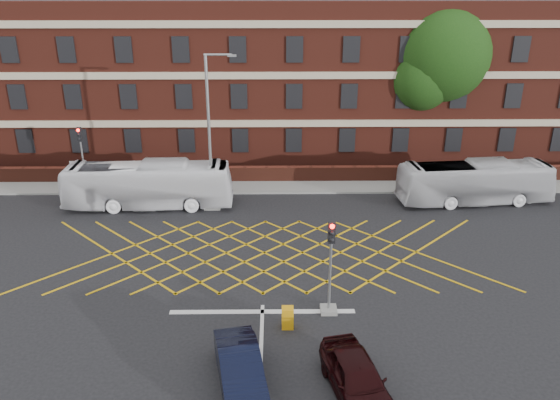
{
  "coord_description": "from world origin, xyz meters",
  "views": [
    {
      "loc": [
        0.55,
        -23.54,
        13.28
      ],
      "look_at": [
        0.82,
        1.5,
        3.2
      ],
      "focal_mm": 35.0,
      "sensor_mm": 36.0,
      "label": 1
    }
  ],
  "objects_px": {
    "traffic_light_far": "(83,164)",
    "direction_signs": "(79,172)",
    "utility_cabinet": "(288,318)",
    "traffic_light_near": "(330,276)",
    "street_lamp": "(211,158)",
    "bus_right": "(475,182)",
    "car_navy": "(240,368)",
    "bus_left": "(148,185)",
    "car_maroon": "(357,378)",
    "deciduous_tree": "(438,61)"
  },
  "relations": [
    {
      "from": "street_lamp",
      "to": "direction_signs",
      "type": "bearing_deg",
      "value": 161.88
    },
    {
      "from": "bus_right",
      "to": "street_lamp",
      "type": "bearing_deg",
      "value": 87.23
    },
    {
      "from": "traffic_light_near",
      "to": "deciduous_tree",
      "type": "bearing_deg",
      "value": 65.04
    },
    {
      "from": "street_lamp",
      "to": "utility_cabinet",
      "type": "distance_m",
      "value": 13.88
    },
    {
      "from": "bus_left",
      "to": "traffic_light_far",
      "type": "bearing_deg",
      "value": 55.15
    },
    {
      "from": "bus_right",
      "to": "traffic_light_far",
      "type": "distance_m",
      "value": 25.9
    },
    {
      "from": "bus_left",
      "to": "traffic_light_far",
      "type": "distance_m",
      "value": 6.09
    },
    {
      "from": "traffic_light_far",
      "to": "utility_cabinet",
      "type": "height_order",
      "value": "traffic_light_far"
    },
    {
      "from": "deciduous_tree",
      "to": "utility_cabinet",
      "type": "relative_size",
      "value": 12.85
    },
    {
      "from": "traffic_light_near",
      "to": "traffic_light_far",
      "type": "relative_size",
      "value": 1.0
    },
    {
      "from": "car_maroon",
      "to": "utility_cabinet",
      "type": "relative_size",
      "value": 4.57
    },
    {
      "from": "car_maroon",
      "to": "utility_cabinet",
      "type": "xyz_separation_m",
      "value": [
        -2.27,
        3.99,
        -0.26
      ]
    },
    {
      "from": "street_lamp",
      "to": "utility_cabinet",
      "type": "relative_size",
      "value": 10.14
    },
    {
      "from": "car_maroon",
      "to": "bus_right",
      "type": "bearing_deg",
      "value": 48.16
    },
    {
      "from": "car_maroon",
      "to": "deciduous_tree",
      "type": "xyz_separation_m",
      "value": [
        9.45,
        26.42,
        7.0
      ]
    },
    {
      "from": "car_navy",
      "to": "direction_signs",
      "type": "distance_m",
      "value": 22.7
    },
    {
      "from": "car_navy",
      "to": "car_maroon",
      "type": "xyz_separation_m",
      "value": [
        4.01,
        -0.59,
        0.03
      ]
    },
    {
      "from": "direction_signs",
      "to": "street_lamp",
      "type": "bearing_deg",
      "value": -18.12
    },
    {
      "from": "traffic_light_far",
      "to": "utility_cabinet",
      "type": "xyz_separation_m",
      "value": [
        13.48,
        -16.47,
        -1.3
      ]
    },
    {
      "from": "street_lamp",
      "to": "car_maroon",
      "type": "bearing_deg",
      "value": -68.58
    },
    {
      "from": "traffic_light_far",
      "to": "utility_cabinet",
      "type": "bearing_deg",
      "value": -50.69
    },
    {
      "from": "car_navy",
      "to": "direction_signs",
      "type": "relative_size",
      "value": 1.91
    },
    {
      "from": "bus_left",
      "to": "street_lamp",
      "type": "xyz_separation_m",
      "value": [
        4.05,
        -0.26,
        1.84
      ]
    },
    {
      "from": "bus_right",
      "to": "traffic_light_near",
      "type": "height_order",
      "value": "traffic_light_near"
    },
    {
      "from": "bus_left",
      "to": "car_maroon",
      "type": "relative_size",
      "value": 2.45
    },
    {
      "from": "car_navy",
      "to": "traffic_light_near",
      "type": "distance_m",
      "value": 5.84
    },
    {
      "from": "bus_left",
      "to": "car_maroon",
      "type": "distance_m",
      "value": 20.18
    },
    {
      "from": "bus_right",
      "to": "car_navy",
      "type": "xyz_separation_m",
      "value": [
        -14.0,
        -16.97,
        -0.67
      ]
    },
    {
      "from": "car_navy",
      "to": "traffic_light_near",
      "type": "xyz_separation_m",
      "value": [
        3.55,
        4.52,
        1.07
      ]
    },
    {
      "from": "bus_left",
      "to": "car_navy",
      "type": "bearing_deg",
      "value": -159.61
    },
    {
      "from": "traffic_light_far",
      "to": "direction_signs",
      "type": "height_order",
      "value": "traffic_light_far"
    },
    {
      "from": "car_maroon",
      "to": "traffic_light_far",
      "type": "bearing_deg",
      "value": 115.37
    },
    {
      "from": "bus_right",
      "to": "direction_signs",
      "type": "height_order",
      "value": "bus_right"
    },
    {
      "from": "bus_right",
      "to": "bus_left",
      "type": "bearing_deg",
      "value": 86.04
    },
    {
      "from": "traffic_light_far",
      "to": "bus_right",
      "type": "bearing_deg",
      "value": -6.43
    },
    {
      "from": "bus_right",
      "to": "direction_signs",
      "type": "relative_size",
      "value": 4.45
    },
    {
      "from": "street_lamp",
      "to": "direction_signs",
      "type": "distance_m",
      "value": 9.97
    },
    {
      "from": "traffic_light_far",
      "to": "street_lamp",
      "type": "xyz_separation_m",
      "value": [
        9.14,
        -3.6,
        1.53
      ]
    },
    {
      "from": "car_navy",
      "to": "car_maroon",
      "type": "height_order",
      "value": "car_maroon"
    },
    {
      "from": "bus_left",
      "to": "traffic_light_near",
      "type": "distance_m",
      "value": 15.76
    },
    {
      "from": "street_lamp",
      "to": "utility_cabinet",
      "type": "bearing_deg",
      "value": -71.33
    },
    {
      "from": "traffic_light_far",
      "to": "direction_signs",
      "type": "distance_m",
      "value": 0.7
    },
    {
      "from": "deciduous_tree",
      "to": "traffic_light_far",
      "type": "relative_size",
      "value": 2.8
    },
    {
      "from": "bus_right",
      "to": "street_lamp",
      "type": "relative_size",
      "value": 1.03
    },
    {
      "from": "bus_right",
      "to": "utility_cabinet",
      "type": "bearing_deg",
      "value": 132.75
    },
    {
      "from": "deciduous_tree",
      "to": "traffic_light_far",
      "type": "distance_m",
      "value": 26.58
    },
    {
      "from": "bus_left",
      "to": "bus_right",
      "type": "xyz_separation_m",
      "value": [
        20.65,
        0.44,
        -0.09
      ]
    },
    {
      "from": "car_navy",
      "to": "traffic_light_far",
      "type": "distance_m",
      "value": 23.1
    },
    {
      "from": "traffic_light_near",
      "to": "utility_cabinet",
      "type": "height_order",
      "value": "traffic_light_near"
    },
    {
      "from": "street_lamp",
      "to": "direction_signs",
      "type": "xyz_separation_m",
      "value": [
        -9.3,
        3.04,
        -1.92
      ]
    }
  ]
}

